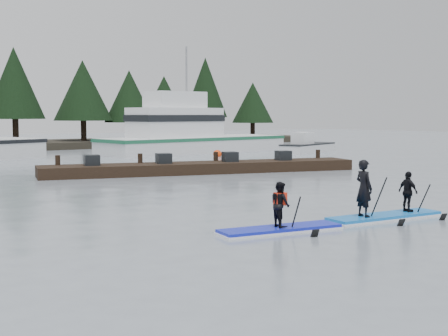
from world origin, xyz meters
TOP-DOWN VIEW (x-y plane):
  - ground at (0.00, 0.00)m, footprint 160.00×160.00m
  - fishing_boat_medium at (13.73, 29.10)m, footprint 15.87×5.87m
  - skiff at (21.07, 23.67)m, footprint 6.23×3.66m
  - floating_dock at (4.95, 14.58)m, footprint 16.03×6.59m
  - buoy_c at (12.76, 24.14)m, footprint 0.60×0.60m
  - paddleboard_solo at (-2.37, 0.39)m, footprint 3.34×1.36m
  - paddleboard_duo at (1.24, 0.09)m, footprint 3.72×1.40m

SIDE VIEW (x-z plane):
  - ground at x=0.00m, z-range 0.00..0.00m
  - buoy_c at x=12.76m, z-range -0.30..0.30m
  - floating_dock at x=4.95m, z-range 0.00..0.54m
  - skiff at x=21.07m, z-range 0.00..0.70m
  - paddleboard_solo at x=-2.37m, z-range -0.51..1.26m
  - paddleboard_duo at x=1.24m, z-range -0.58..1.61m
  - fishing_boat_medium at x=13.73m, z-range -3.89..5.20m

